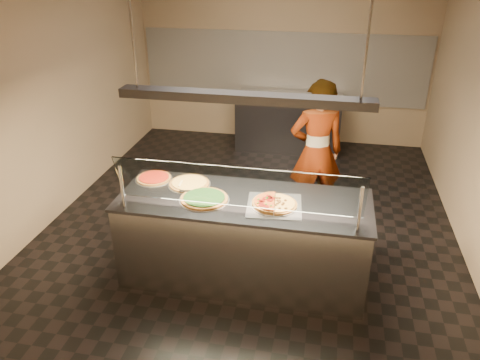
% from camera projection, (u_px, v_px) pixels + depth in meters
% --- Properties ---
extents(ground, '(5.00, 6.00, 0.02)m').
position_uv_depth(ground, '(252.00, 220.00, 6.04)').
color(ground, black).
rests_on(ground, ground).
extents(wall_back, '(5.00, 0.02, 3.00)m').
position_uv_depth(wall_back, '(283.00, 55.00, 8.03)').
color(wall_back, tan).
rests_on(wall_back, ground).
extents(wall_front, '(5.00, 0.02, 3.00)m').
position_uv_depth(wall_front, '(165.00, 259.00, 2.73)').
color(wall_front, tan).
rests_on(wall_front, ground).
extents(wall_left, '(0.02, 6.00, 3.00)m').
position_uv_depth(wall_left, '(55.00, 95.00, 5.82)').
color(wall_left, tan).
rests_on(wall_left, ground).
extents(tile_band, '(4.90, 0.02, 1.20)m').
position_uv_depth(tile_band, '(282.00, 67.00, 8.09)').
color(tile_band, silver).
rests_on(tile_band, wall_back).
extents(serving_counter, '(2.49, 0.94, 0.93)m').
position_uv_depth(serving_counter, '(244.00, 239.00, 4.79)').
color(serving_counter, '#B7B7BC').
rests_on(serving_counter, ground).
extents(sneeze_guard, '(2.25, 0.18, 0.54)m').
position_uv_depth(sneeze_guard, '(237.00, 188.00, 4.15)').
color(sneeze_guard, '#B7B7BC').
rests_on(sneeze_guard, serving_counter).
extents(perforated_tray, '(0.56, 0.56, 0.01)m').
position_uv_depth(perforated_tray, '(274.00, 205.00, 4.46)').
color(perforated_tray, silver).
rests_on(perforated_tray, serving_counter).
extents(half_pizza_pepperoni, '(0.25, 0.44, 0.05)m').
position_uv_depth(half_pizza_pepperoni, '(264.00, 202.00, 4.46)').
color(half_pizza_pepperoni, brown).
rests_on(half_pizza_pepperoni, perforated_tray).
extents(half_pizza_sausage, '(0.25, 0.44, 0.04)m').
position_uv_depth(half_pizza_sausage, '(285.00, 204.00, 4.43)').
color(half_pizza_sausage, brown).
rests_on(half_pizza_sausage, perforated_tray).
extents(pizza_spinach, '(0.50, 0.50, 0.03)m').
position_uv_depth(pizza_spinach, '(204.00, 198.00, 4.56)').
color(pizza_spinach, silver).
rests_on(pizza_spinach, serving_counter).
extents(pizza_cheese, '(0.44, 0.44, 0.03)m').
position_uv_depth(pizza_cheese, '(189.00, 183.00, 4.86)').
color(pizza_cheese, silver).
rests_on(pizza_cheese, serving_counter).
extents(pizza_tomato, '(0.39, 0.39, 0.03)m').
position_uv_depth(pizza_tomato, '(154.00, 178.00, 4.98)').
color(pizza_tomato, silver).
rests_on(pizza_tomato, serving_counter).
extents(pizza_spatula, '(0.18, 0.23, 0.02)m').
position_uv_depth(pizza_spatula, '(183.00, 186.00, 4.78)').
color(pizza_spatula, '#B7B7BC').
rests_on(pizza_spatula, pizza_spinach).
extents(prep_table, '(1.79, 0.74, 0.93)m').
position_uv_depth(prep_table, '(289.00, 122.00, 8.04)').
color(prep_table, '#343439').
rests_on(prep_table, ground).
extents(worker, '(0.76, 0.61, 1.82)m').
position_uv_depth(worker, '(316.00, 152.00, 5.70)').
color(worker, '#27252E').
rests_on(worker, ground).
extents(heat_lamp_housing, '(2.30, 0.18, 0.08)m').
position_uv_depth(heat_lamp_housing, '(244.00, 98.00, 4.13)').
color(heat_lamp_housing, '#343439').
rests_on(heat_lamp_housing, ceiling).
extents(lamp_rod_left, '(0.02, 0.02, 1.01)m').
position_uv_depth(lamp_rod_left, '(132.00, 30.00, 4.07)').
color(lamp_rod_left, '#B7B7BC').
rests_on(lamp_rod_left, ceiling).
extents(lamp_rod_right, '(0.02, 0.02, 1.01)m').
position_uv_depth(lamp_rod_right, '(368.00, 38.00, 3.72)').
color(lamp_rod_right, '#B7B7BC').
rests_on(lamp_rod_right, ceiling).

